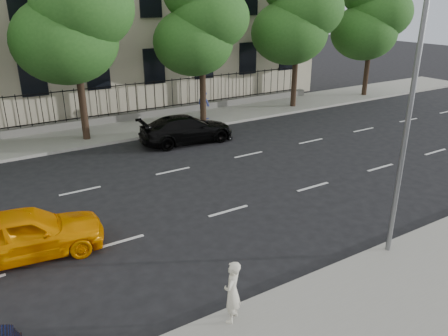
# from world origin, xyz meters

# --- Properties ---
(ground) EXTENTS (120.00, 120.00, 0.00)m
(ground) POSITION_xyz_m (0.00, 0.00, 0.00)
(ground) COLOR black
(ground) RESTS_ON ground
(near_sidewalk) EXTENTS (60.00, 4.00, 0.15)m
(near_sidewalk) POSITION_xyz_m (0.00, -4.00, 0.07)
(near_sidewalk) COLOR gray
(near_sidewalk) RESTS_ON ground
(far_sidewalk) EXTENTS (60.00, 4.00, 0.15)m
(far_sidewalk) POSITION_xyz_m (0.00, 14.00, 0.07)
(far_sidewalk) COLOR gray
(far_sidewalk) RESTS_ON ground
(lane_markings) EXTENTS (49.60, 4.62, 0.01)m
(lane_markings) POSITION_xyz_m (0.00, 4.75, 0.01)
(lane_markings) COLOR silver
(lane_markings) RESTS_ON ground
(iron_fence) EXTENTS (30.00, 0.50, 2.20)m
(iron_fence) POSITION_xyz_m (0.00, 15.70, 0.65)
(iron_fence) COLOR slate
(iron_fence) RESTS_ON far_sidewalk
(street_light) EXTENTS (0.25, 3.32, 8.05)m
(street_light) POSITION_xyz_m (2.50, -1.77, 5.15)
(street_light) COLOR slate
(street_light) RESTS_ON near_sidewalk
(tree_c) EXTENTS (5.89, 5.50, 9.80)m
(tree_c) POSITION_xyz_m (-1.96, 13.36, 6.41)
(tree_c) COLOR #382619
(tree_c) RESTS_ON far_sidewalk
(tree_d) EXTENTS (5.34, 4.94, 8.84)m
(tree_d) POSITION_xyz_m (5.04, 13.36, 5.84)
(tree_d) COLOR #382619
(tree_d) RESTS_ON far_sidewalk
(tree_e) EXTENTS (5.71, 5.31, 9.46)m
(tree_e) POSITION_xyz_m (12.04, 13.36, 6.20)
(tree_e) COLOR #382619
(tree_e) RESTS_ON far_sidewalk
(tree_f) EXTENTS (5.52, 5.12, 9.01)m
(tree_f) POSITION_xyz_m (19.04, 13.36, 5.88)
(tree_f) COLOR #382619
(tree_f) RESTS_ON far_sidewalk
(yellow_taxi) EXTENTS (4.55, 2.31, 1.49)m
(yellow_taxi) POSITION_xyz_m (-6.50, 3.17, 0.74)
(yellow_taxi) COLOR #FF9901
(yellow_taxi) RESTS_ON ground
(black_sedan) EXTENTS (5.06, 2.41, 1.42)m
(black_sedan) POSITION_xyz_m (2.39, 10.28, 0.71)
(black_sedan) COLOR black
(black_sedan) RESTS_ON ground
(woman_near) EXTENTS (0.66, 0.63, 1.52)m
(woman_near) POSITION_xyz_m (-3.01, -2.40, 0.91)
(woman_near) COLOR beige
(woman_near) RESTS_ON near_sidewalk
(pedestrian_far) EXTENTS (0.79, 0.92, 1.65)m
(pedestrian_far) POSITION_xyz_m (5.24, 13.54, 0.97)
(pedestrian_far) COLOR #303C9C
(pedestrian_far) RESTS_ON far_sidewalk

